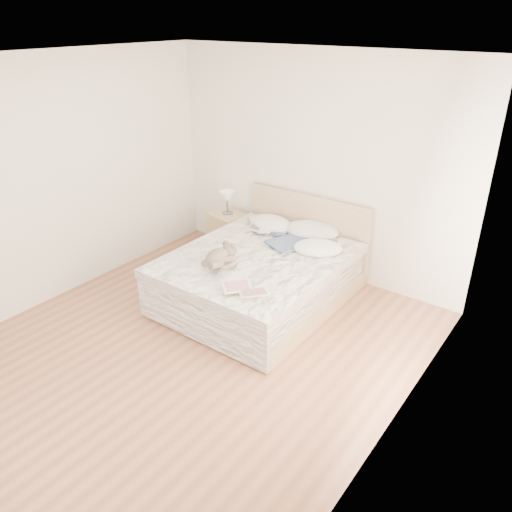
% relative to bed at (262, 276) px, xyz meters
% --- Properties ---
extents(floor, '(4.00, 4.50, 0.00)m').
position_rel_bed_xyz_m(floor, '(0.00, -1.19, -0.31)').
color(floor, brown).
rests_on(floor, ground).
extents(ceiling, '(4.00, 4.50, 0.00)m').
position_rel_bed_xyz_m(ceiling, '(0.00, -1.19, 2.39)').
color(ceiling, white).
rests_on(ceiling, ground).
extents(wall_back, '(4.00, 0.02, 2.70)m').
position_rel_bed_xyz_m(wall_back, '(0.00, 1.06, 1.04)').
color(wall_back, white).
rests_on(wall_back, ground).
extents(wall_left, '(0.02, 4.50, 2.70)m').
position_rel_bed_xyz_m(wall_left, '(-2.00, -1.19, 1.04)').
color(wall_left, white).
rests_on(wall_left, ground).
extents(wall_right, '(0.02, 4.50, 2.70)m').
position_rel_bed_xyz_m(wall_right, '(2.00, -1.19, 1.04)').
color(wall_right, white).
rests_on(wall_right, ground).
extents(window, '(0.02, 1.30, 1.10)m').
position_rel_bed_xyz_m(window, '(1.99, -0.89, 1.14)').
color(window, white).
rests_on(window, wall_right).
extents(bed, '(1.72, 2.14, 1.00)m').
position_rel_bed_xyz_m(bed, '(0.00, 0.00, 0.00)').
color(bed, tan).
rests_on(bed, floor).
extents(nightstand, '(0.51, 0.47, 0.56)m').
position_rel_bed_xyz_m(nightstand, '(-1.14, 0.78, -0.03)').
color(nightstand, tan).
rests_on(nightstand, floor).
extents(table_lamp, '(0.25, 0.25, 0.32)m').
position_rel_bed_xyz_m(table_lamp, '(-1.14, 0.79, 0.48)').
color(table_lamp, '#534E48').
rests_on(table_lamp, nightstand).
extents(pillow_left, '(0.66, 0.51, 0.18)m').
position_rel_bed_xyz_m(pillow_left, '(-0.35, 0.68, 0.33)').
color(pillow_left, white).
rests_on(pillow_left, bed).
extents(pillow_middle, '(0.76, 0.61, 0.20)m').
position_rel_bed_xyz_m(pillow_middle, '(0.17, 0.80, 0.33)').
color(pillow_middle, white).
rests_on(pillow_middle, bed).
extents(pillow_right, '(0.66, 0.59, 0.16)m').
position_rel_bed_xyz_m(pillow_right, '(0.48, 0.41, 0.33)').
color(pillow_right, white).
rests_on(pillow_right, bed).
extents(blouse, '(0.80, 0.82, 0.02)m').
position_rel_bed_xyz_m(blouse, '(0.16, 0.40, 0.32)').
color(blouse, navy).
rests_on(blouse, bed).
extents(photo_book, '(0.37, 0.30, 0.02)m').
position_rel_bed_xyz_m(photo_book, '(-0.36, 0.49, 0.32)').
color(photo_book, white).
rests_on(photo_book, bed).
extents(childrens_book, '(0.49, 0.48, 0.03)m').
position_rel_bed_xyz_m(childrens_book, '(0.39, -0.82, 0.32)').
color(childrens_book, '#F1E7C3').
rests_on(childrens_book, bed).
extents(teddy_bear, '(0.27, 0.38, 0.20)m').
position_rel_bed_xyz_m(teddy_bear, '(-0.17, -0.57, 0.34)').
color(teddy_bear, brown).
rests_on(teddy_bear, bed).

